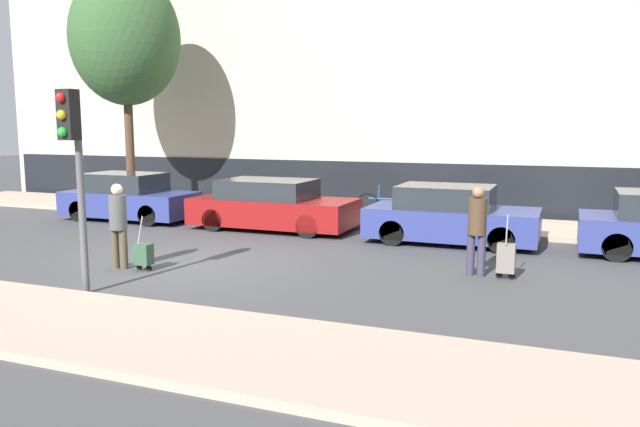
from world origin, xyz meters
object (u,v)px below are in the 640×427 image
pedestrian_left (118,221)px  parked_bicycle (385,205)px  pedestrian_right (477,225)px  traffic_light (73,150)px  parked_car_1 (272,206)px  trolley_right (506,258)px  bare_tree_near_crossing (125,39)px  parked_car_0 (128,198)px  trolley_left (143,254)px  parked_car_2 (450,216)px

pedestrian_left → parked_bicycle: pedestrian_left is taller
pedestrian_right → parked_bicycle: 6.53m
pedestrian_left → traffic_light: 2.41m
parked_car_1 → pedestrian_left: size_ratio=2.62×
trolley_right → bare_tree_near_crossing: 14.05m
parked_car_0 → traffic_light: (4.62, -6.99, 1.76)m
parked_car_0 → traffic_light: size_ratio=1.18×
trolley_left → traffic_light: bearing=-85.9°
parked_bicycle → bare_tree_near_crossing: 9.70m
trolley_left → traffic_light: size_ratio=0.32×
parked_car_1 → trolley_right: size_ratio=3.68×
traffic_light → parked_bicycle: (2.54, 9.39, -1.91)m
parked_car_2 → parked_bicycle: (-2.32, 2.51, -0.15)m
trolley_right → traffic_light: traffic_light is taller
trolley_right → trolley_left: bearing=-163.7°
parked_car_1 → parked_car_2: bearing=-2.2°
trolley_left → traffic_light: 2.77m
trolley_right → parked_bicycle: 6.86m
parked_car_2 → traffic_light: bearing=-125.2°
parked_car_1 → trolley_right: 7.19m
parked_car_2 → parked_car_1: bearing=177.8°
trolley_left → trolley_right: bearing=16.3°
pedestrian_right → traffic_light: bearing=39.1°
pedestrian_right → bare_tree_near_crossing: size_ratio=0.23×
traffic_light → parked_bicycle: bearing=74.9°
pedestrian_left → bare_tree_near_crossing: size_ratio=0.22×
traffic_light → bare_tree_near_crossing: (-5.74, 8.56, 3.06)m
parked_car_1 → traffic_light: (-0.06, -7.06, 1.77)m
pedestrian_right → bare_tree_near_crossing: bare_tree_near_crossing is taller
pedestrian_left → traffic_light: size_ratio=0.50×
trolley_left → bare_tree_near_crossing: bearing=129.8°
parked_car_2 → bare_tree_near_crossing: size_ratio=0.53×
parked_bicycle → pedestrian_left: bearing=-113.0°
pedestrian_left → trolley_right: bearing=-167.0°
pedestrian_left → trolley_left: size_ratio=1.56×
parked_car_0 → parked_bicycle: parked_car_0 is taller
parked_car_0 → traffic_light: bearing=-56.6°
parked_car_2 → bare_tree_near_crossing: bearing=171.0°
pedestrian_left → parked_car_2: bearing=-139.7°
parked_bicycle → bare_tree_near_crossing: (-8.28, -0.82, 4.98)m
parked_car_0 → parked_car_1: 4.68m
trolley_left → pedestrian_left: bearing=-177.8°
parked_car_2 → parked_car_0: bearing=179.3°
parked_car_1 → trolley_left: (-0.19, -5.24, -0.31)m
pedestrian_right → bare_tree_near_crossing: 13.35m
trolley_left → trolley_right: size_ratio=0.90×
pedestrian_right → trolley_right: (0.55, -0.06, -0.57)m
trolley_right → traffic_light: size_ratio=0.35×
pedestrian_right → parked_bicycle: bearing=-52.8°
parked_car_0 → trolley_left: size_ratio=3.70×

